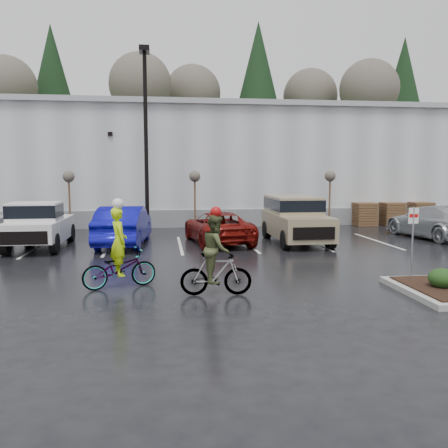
{
  "coord_description": "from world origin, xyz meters",
  "views": [
    {
      "loc": [
        -3.26,
        -12.31,
        3.23
      ],
      "look_at": [
        -1.05,
        4.49,
        1.3
      ],
      "focal_mm": 38.0,
      "sensor_mm": 36.0,
      "label": 1
    }
  ],
  "objects": [
    {
      "name": "ground",
      "position": [
        0.0,
        0.0,
        0.0
      ],
      "size": [
        120.0,
        120.0,
        0.0
      ],
      "primitive_type": "plane",
      "color": "black",
      "rests_on": "ground"
    },
    {
      "name": "warehouse",
      "position": [
        0.0,
        21.99,
        3.65
      ],
      "size": [
        60.5,
        15.5,
        7.2
      ],
      "color": "#A9ACAE",
      "rests_on": "ground"
    },
    {
      "name": "wooded_ridge",
      "position": [
        0.0,
        45.0,
        3.0
      ],
      "size": [
        80.0,
        25.0,
        6.0
      ],
      "primitive_type": "cube",
      "color": "#2A401B",
      "rests_on": "ground"
    },
    {
      "name": "lamppost",
      "position": [
        -4.0,
        12.0,
        5.69
      ],
      "size": [
        0.5,
        1.0,
        9.22
      ],
      "color": "black",
      "rests_on": "ground"
    },
    {
      "name": "sapling_west",
      "position": [
        -8.0,
        13.0,
        2.73
      ],
      "size": [
        0.6,
        0.6,
        3.2
      ],
      "color": "#523920",
      "rests_on": "ground"
    },
    {
      "name": "sapling_mid",
      "position": [
        -1.5,
        13.0,
        2.73
      ],
      "size": [
        0.6,
        0.6,
        3.2
      ],
      "color": "#523920",
      "rests_on": "ground"
    },
    {
      "name": "sapling_east",
      "position": [
        6.0,
        13.0,
        2.73
      ],
      "size": [
        0.6,
        0.6,
        3.2
      ],
      "color": "#523920",
      "rests_on": "ground"
    },
    {
      "name": "pallet_stack_a",
      "position": [
        8.5,
        14.0,
        0.68
      ],
      "size": [
        1.2,
        1.2,
        1.35
      ],
      "primitive_type": "cube",
      "color": "#523920",
      "rests_on": "ground"
    },
    {
      "name": "pallet_stack_b",
      "position": [
        10.2,
        14.0,
        0.68
      ],
      "size": [
        1.2,
        1.2,
        1.35
      ],
      "primitive_type": "cube",
      "color": "#523920",
      "rests_on": "ground"
    },
    {
      "name": "pallet_stack_c",
      "position": [
        12.0,
        14.0,
        0.68
      ],
      "size": [
        1.2,
        1.2,
        1.35
      ],
      "primitive_type": "cube",
      "color": "#523920",
      "rests_on": "ground"
    },
    {
      "name": "shrub_a",
      "position": [
        4.0,
        -1.0,
        0.41
      ],
      "size": [
        0.7,
        0.7,
        0.52
      ],
      "primitive_type": "ellipsoid",
      "color": "black",
      "rests_on": "curb_island"
    },
    {
      "name": "fire_lane_sign",
      "position": [
        3.8,
        0.2,
        1.41
      ],
      "size": [
        0.3,
        0.05,
        2.2
      ],
      "color": "gray",
      "rests_on": "ground"
    },
    {
      "name": "pickup_white",
      "position": [
        -8.3,
        8.28,
        0.98
      ],
      "size": [
        2.1,
        5.2,
        1.96
      ],
      "primitive_type": null,
      "color": "silver",
      "rests_on": "ground"
    },
    {
      "name": "car_blue",
      "position": [
        -4.9,
        8.46,
        0.85
      ],
      "size": [
        2.26,
        5.32,
        1.71
      ],
      "primitive_type": "imported",
      "rotation": [
        0.0,
        0.0,
        3.05
      ],
      "color": "#0E0E9A",
      "rests_on": "ground"
    },
    {
      "name": "car_red",
      "position": [
        -0.79,
        8.47,
        0.7
      ],
      "size": [
        2.98,
        5.31,
        1.4
      ],
      "primitive_type": "imported",
      "rotation": [
        0.0,
        0.0,
        3.28
      ],
      "color": "maroon",
      "rests_on": "ground"
    },
    {
      "name": "suv_tan",
      "position": [
        2.67,
        8.08,
        1.03
      ],
      "size": [
        2.2,
        5.1,
        2.06
      ],
      "primitive_type": null,
      "color": "gray",
      "rests_on": "ground"
    },
    {
      "name": "car_far_silver",
      "position": [
        9.58,
        8.55,
        0.79
      ],
      "size": [
        2.94,
        5.71,
        1.58
      ],
      "primitive_type": "imported",
      "rotation": [
        0.0,
        0.0,
        3.28
      ],
      "color": "#B6BBBF",
      "rests_on": "ground"
    },
    {
      "name": "cyclist_hivis",
      "position": [
        -4.44,
        0.75,
        0.76
      ],
      "size": [
        2.16,
        1.34,
        2.47
      ],
      "rotation": [
        0.0,
        0.0,
        1.9
      ],
      "color": "#3F3F44",
      "rests_on": "ground"
    },
    {
      "name": "cyclist_olive",
      "position": [
        -1.9,
        -0.38,
        0.84
      ],
      "size": [
        1.81,
        0.88,
        2.31
      ],
      "rotation": [
        0.0,
        0.0,
        1.5
      ],
      "color": "#3F3F44",
      "rests_on": "ground"
    }
  ]
}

